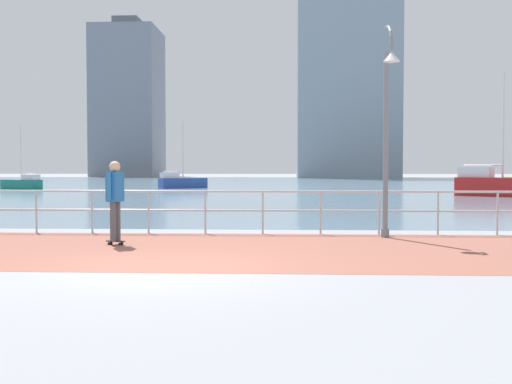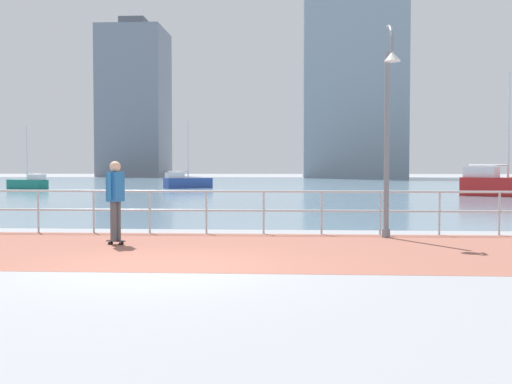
{
  "view_description": "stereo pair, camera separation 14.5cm",
  "coord_description": "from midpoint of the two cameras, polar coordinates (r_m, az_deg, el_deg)",
  "views": [
    {
      "loc": [
        1.94,
        -9.65,
        1.61
      ],
      "look_at": [
        1.33,
        3.04,
        1.1
      ],
      "focal_mm": 42.75,
      "sensor_mm": 36.0,
      "label": 1
    },
    {
      "loc": [
        2.08,
        -9.64,
        1.61
      ],
      "look_at": [
        1.33,
        3.04,
        1.1
      ],
      "focal_mm": 42.75,
      "sensor_mm": 36.0,
      "label": 2
    }
  ],
  "objects": [
    {
      "name": "harbor_water",
      "position": [
        59.77,
        0.8,
        0.74
      ],
      "size": [
        180.0,
        88.0,
        0.0
      ],
      "primitive_type": "cube",
      "color": "slate",
      "rests_on": "ground"
    },
    {
      "name": "brick_paving",
      "position": [
        12.2,
        -6.81,
        -5.28
      ],
      "size": [
        28.0,
        5.58,
        0.01
      ],
      "primitive_type": "cube",
      "color": "#935647",
      "rests_on": "ground"
    },
    {
      "name": "sailboat_gray",
      "position": [
        36.88,
        21.69,
        0.65
      ],
      "size": [
        4.91,
        4.09,
        6.92
      ],
      "color": "#B21E1E",
      "rests_on": "ground"
    },
    {
      "name": "lamppost",
      "position": [
        14.16,
        11.92,
        6.57
      ],
      "size": [
        0.36,
        0.82,
        4.84
      ],
      "color": "slate",
      "rests_on": "ground"
    },
    {
      "name": "tower_concrete",
      "position": [
        102.67,
        8.5,
        12.62
      ],
      "size": [
        16.25,
        10.53,
        41.84
      ],
      "color": "#8493A3",
      "rests_on": "ground"
    },
    {
      "name": "waterfront_railing",
      "position": [
        14.88,
        -5.04,
        -1.09
      ],
      "size": [
        25.25,
        0.06,
        1.06
      ],
      "color": "#B2BCC1",
      "rests_on": "ground"
    },
    {
      "name": "skateboarder",
      "position": [
        12.96,
        -13.36,
        -0.24
      ],
      "size": [
        0.41,
        0.55,
        1.74
      ],
      "color": "black",
      "rests_on": "ground"
    },
    {
      "name": "ground",
      "position": [
        49.71,
        0.41,
        0.43
      ],
      "size": [
        220.0,
        220.0,
        0.0
      ],
      "primitive_type": "plane",
      "color": "gray"
    },
    {
      "name": "sailboat_blue",
      "position": [
        48.3,
        -7.09,
        0.95
      ],
      "size": [
        3.78,
        2.99,
        5.26
      ],
      "color": "#284799",
      "rests_on": "ground"
    },
    {
      "name": "tower_slate",
      "position": [
        117.14,
        -11.9,
        8.21
      ],
      "size": [
        11.62,
        12.3,
        29.27
      ],
      "color": "slate",
      "rests_on": "ground"
    },
    {
      "name": "sailboat_yellow",
      "position": [
        48.71,
        -21.09,
        0.77
      ],
      "size": [
        3.47,
        2.36,
        4.7
      ],
      "color": "#197266",
      "rests_on": "ground"
    }
  ]
}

